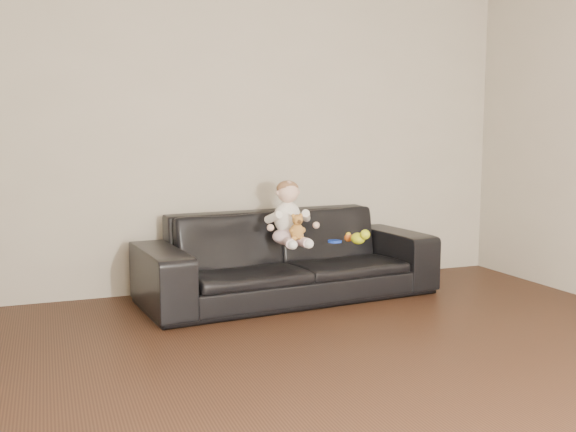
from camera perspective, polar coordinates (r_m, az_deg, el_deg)
name	(u,v)px	position (r m, az deg, el deg)	size (l,w,h in m)	color
floor	(402,423)	(3.01, 10.08, -17.65)	(5.50, 5.50, 0.00)	#361F13
wall_back	(229,131)	(5.28, -5.23, 7.58)	(5.00, 5.00, 0.00)	#B9AF9B
sofa	(288,256)	(4.99, 0.01, -3.54)	(2.28, 0.89, 0.66)	black
baby	(289,217)	(4.81, 0.06, -0.08)	(0.34, 0.41, 0.49)	silver
teddy_bear	(297,227)	(4.69, 0.81, -1.00)	(0.12, 0.12, 0.19)	#B27833
toy_green	(358,238)	(4.90, 6.24, -2.00)	(0.11, 0.13, 0.09)	#C7D819
toy_rattle	(348,238)	(5.01, 5.39, -1.93)	(0.06, 0.06, 0.06)	#CD5618
toy_blue_disc	(335,241)	(4.98, 4.18, -2.26)	(0.11, 0.11, 0.02)	blue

